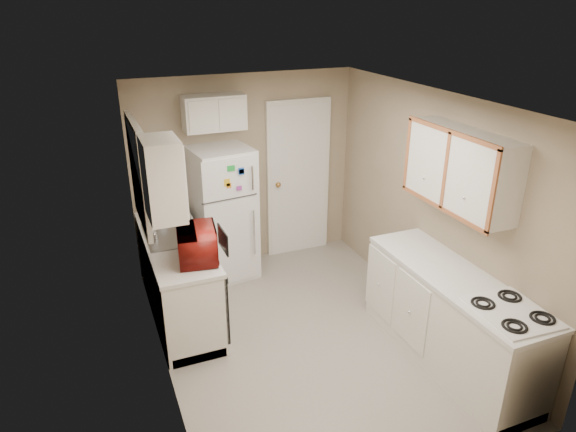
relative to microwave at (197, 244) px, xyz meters
name	(u,v)px	position (x,y,z in m)	size (l,w,h in m)	color
floor	(306,337)	(0.96, -0.42, -1.05)	(3.80, 3.80, 0.00)	#ADA69C
ceiling	(310,101)	(0.96, -0.42, 1.35)	(3.80, 3.80, 0.00)	white
wall_left	(156,257)	(-0.44, -0.42, 0.15)	(3.80, 3.80, 0.00)	gray
wall_right	(432,209)	(2.36, -0.42, 0.15)	(3.80, 3.80, 0.00)	gray
wall_back	(246,172)	(0.96, 1.48, 0.15)	(2.80, 2.80, 0.00)	gray
wall_front	(435,350)	(0.96, -2.32, 0.15)	(2.80, 2.80, 0.00)	gray
left_counter	(178,278)	(-0.14, 0.48, -0.60)	(0.60, 1.80, 0.90)	silver
dishwasher	(219,297)	(0.15, -0.12, -0.56)	(0.03, 0.58, 0.72)	black
sink	(172,238)	(-0.14, 0.63, -0.19)	(0.54, 0.74, 0.16)	gray
microwave	(197,244)	(0.00, 0.00, 0.00)	(0.30, 0.54, 0.36)	maroon
soap_bottle	(160,213)	(-0.19, 1.01, -0.05)	(0.10, 0.10, 0.22)	silver
window_blinds	(139,174)	(-0.40, 0.63, 0.55)	(0.10, 0.98, 1.08)	silver
upper_cabinet_left	(163,179)	(-0.29, -0.20, 0.75)	(0.30, 0.45, 0.70)	silver
refrigerator	(223,213)	(0.57, 1.19, -0.24)	(0.67, 0.65, 1.62)	white
cabinet_over_fridge	(214,112)	(0.56, 1.33, 0.95)	(0.70, 0.30, 0.40)	silver
interior_door	(298,179)	(1.66, 1.44, -0.03)	(0.86, 0.06, 2.08)	white
right_counter	(450,318)	(2.06, -1.22, -0.60)	(0.60, 2.00, 0.90)	silver
stove	(501,365)	(2.09, -1.85, -0.66)	(0.52, 0.64, 0.78)	white
upper_cabinet_right	(461,169)	(2.21, -0.92, 0.75)	(0.30, 1.20, 0.70)	silver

